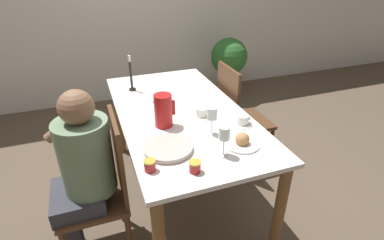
# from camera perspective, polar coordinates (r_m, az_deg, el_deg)

# --- Properties ---
(ground_plane) EXTENTS (20.00, 20.00, 0.00)m
(ground_plane) POSITION_cam_1_polar(r_m,az_deg,el_deg) (2.65, -1.95, -13.31)
(ground_plane) COLOR brown
(wall_back) EXTENTS (10.00, 0.06, 2.60)m
(wall_back) POSITION_cam_1_polar(r_m,az_deg,el_deg) (4.12, -12.48, 21.38)
(wall_back) COLOR silver
(wall_back) RESTS_ON ground_plane
(dining_table) EXTENTS (0.88, 1.70, 0.77)m
(dining_table) POSITION_cam_1_polar(r_m,az_deg,el_deg) (2.26, -2.22, -0.65)
(dining_table) COLOR white
(dining_table) RESTS_ON ground_plane
(chair_person_side) EXTENTS (0.42, 0.42, 0.97)m
(chair_person_side) POSITION_cam_1_polar(r_m,az_deg,el_deg) (1.99, -16.55, -12.21)
(chair_person_side) COLOR #51331E
(chair_person_side) RESTS_ON ground_plane
(chair_opposite) EXTENTS (0.42, 0.42, 0.97)m
(chair_opposite) POSITION_cam_1_polar(r_m,az_deg,el_deg) (2.75, 8.73, 0.83)
(chair_opposite) COLOR #51331E
(chair_opposite) RESTS_ON ground_plane
(person_seated) EXTENTS (0.39, 0.41, 1.17)m
(person_seated) POSITION_cam_1_polar(r_m,az_deg,el_deg) (1.87, -20.20, -8.49)
(person_seated) COLOR #33333D
(person_seated) RESTS_ON ground_plane
(red_pitcher) EXTENTS (0.15, 0.12, 0.22)m
(red_pitcher) POSITION_cam_1_polar(r_m,az_deg,el_deg) (1.97, -5.50, 1.84)
(red_pitcher) COLOR red
(red_pitcher) RESTS_ON dining_table
(wine_glass_water) EXTENTS (0.06, 0.06, 0.18)m
(wine_glass_water) POSITION_cam_1_polar(r_m,az_deg,el_deg) (1.86, 3.88, 1.01)
(wine_glass_water) COLOR white
(wine_glass_water) RESTS_ON dining_table
(wine_glass_juice) EXTENTS (0.06, 0.06, 0.18)m
(wine_glass_juice) POSITION_cam_1_polar(r_m,az_deg,el_deg) (1.66, 6.14, -2.82)
(wine_glass_juice) COLOR white
(wine_glass_juice) RESTS_ON dining_table
(teacup_near_person) EXTENTS (0.14, 0.14, 0.07)m
(teacup_near_person) POSITION_cam_1_polar(r_m,az_deg,el_deg) (2.04, 9.61, -0.11)
(teacup_near_person) COLOR white
(teacup_near_person) RESTS_ON dining_table
(teacup_across) EXTENTS (0.14, 0.14, 0.07)m
(teacup_across) POSITION_cam_1_polar(r_m,az_deg,el_deg) (2.11, 1.77, 1.36)
(teacup_across) COLOR white
(teacup_across) RESTS_ON dining_table
(serving_tray) EXTENTS (0.29, 0.29, 0.03)m
(serving_tray) POSITION_cam_1_polar(r_m,az_deg,el_deg) (1.76, -4.60, -5.36)
(serving_tray) COLOR #B7B2A8
(serving_tray) RESTS_ON dining_table
(bread_plate) EXTENTS (0.21, 0.21, 0.09)m
(bread_plate) POSITION_cam_1_polar(r_m,az_deg,el_deg) (1.82, 9.52, -4.05)
(bread_plate) COLOR white
(bread_plate) RESTS_ON dining_table
(jam_jar_amber) EXTENTS (0.07, 0.07, 0.06)m
(jam_jar_amber) POSITION_cam_1_polar(r_m,az_deg,el_deg) (1.58, 0.56, -8.79)
(jam_jar_amber) COLOR #A81E1E
(jam_jar_amber) RESTS_ON dining_table
(jam_jar_red) EXTENTS (0.07, 0.07, 0.06)m
(jam_jar_red) POSITION_cam_1_polar(r_m,az_deg,el_deg) (1.60, -8.05, -8.48)
(jam_jar_red) COLOR #A81E1E
(jam_jar_red) RESTS_ON dining_table
(candlestick_tall) EXTENTS (0.06, 0.06, 0.30)m
(candlestick_tall) POSITION_cam_1_polar(r_m,az_deg,el_deg) (2.57, -11.51, 7.97)
(candlestick_tall) COLOR black
(candlestick_tall) RESTS_ON dining_table
(potted_plant) EXTENTS (0.49, 0.49, 0.84)m
(potted_plant) POSITION_cam_1_polar(r_m,az_deg,el_deg) (4.18, 7.02, 11.18)
(potted_plant) COLOR beige
(potted_plant) RESTS_ON ground_plane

